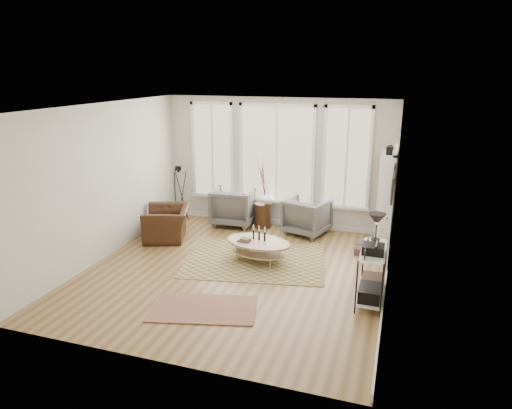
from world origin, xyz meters
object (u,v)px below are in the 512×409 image
(bookcase, at_px, (386,199))
(side_table, at_px, (263,195))
(coffee_table, at_px, (258,245))
(accent_chair, at_px, (167,223))
(armchair_left, at_px, (234,206))
(armchair_right, at_px, (307,216))
(low_shelf, at_px, (372,269))

(bookcase, relative_size, side_table, 1.31)
(coffee_table, distance_m, accent_chair, 2.26)
(armchair_left, relative_size, armchair_right, 1.09)
(bookcase, distance_m, accent_chair, 4.57)
(armchair_left, height_order, accent_chair, armchair_left)
(bookcase, height_order, side_table, bookcase)
(bookcase, xyz_separation_m, low_shelf, (-0.06, -2.52, -0.44))
(coffee_table, bearing_deg, bookcase, 36.84)
(side_table, bearing_deg, coffee_table, -75.47)
(bookcase, distance_m, side_table, 2.69)
(coffee_table, height_order, armchair_left, armchair_left)
(bookcase, xyz_separation_m, coffee_table, (-2.19, -1.64, -0.65))
(armchair_right, bearing_deg, accent_chair, 40.84)
(low_shelf, bearing_deg, armchair_left, 140.33)
(armchair_left, bearing_deg, coffee_table, 118.44)
(bookcase, height_order, low_shelf, bookcase)
(accent_chair, bearing_deg, bookcase, 83.69)
(accent_chair, bearing_deg, armchair_right, 93.49)
(coffee_table, xyz_separation_m, side_table, (-0.48, 1.87, 0.45))
(side_table, height_order, accent_chair, side_table)
(armchair_left, xyz_separation_m, armchair_right, (1.74, -0.10, -0.04))
(armchair_right, bearing_deg, side_table, 11.36)
(armchair_right, xyz_separation_m, side_table, (-1.05, 0.10, 0.36))
(armchair_left, bearing_deg, side_table, 176.32)
(bookcase, bearing_deg, low_shelf, -91.28)
(armchair_right, bearing_deg, bookcase, -167.33)
(coffee_table, distance_m, armchair_right, 1.86)
(bookcase, height_order, armchair_left, bookcase)
(coffee_table, distance_m, armchair_left, 2.21)
(armchair_left, height_order, armchair_right, armchair_left)
(low_shelf, xyz_separation_m, coffee_table, (-2.14, 0.88, -0.20))
(armchair_left, bearing_deg, low_shelf, 136.65)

